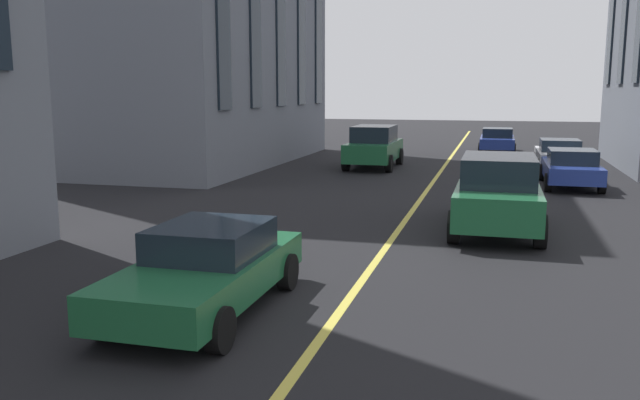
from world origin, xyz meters
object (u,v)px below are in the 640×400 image
object	(u,v)px
car_green_far	(498,193)
car_blue_parked_b	(497,140)
car_blue_trailing	(571,168)
car_green_oncoming	(374,146)
car_white_mid	(559,154)
car_green_parked_a	(207,268)

from	to	relation	value
car_green_far	car_blue_parked_b	bearing A→B (deg)	0.18
car_blue_trailing	car_blue_parked_b	bearing A→B (deg)	11.46
car_green_oncoming	car_white_mid	bearing A→B (deg)	-82.57
car_green_parked_a	car_white_mid	world-z (taller)	same
car_green_parked_a	car_green_far	distance (m)	8.49
car_green_far	car_blue_trailing	distance (m)	8.86
car_blue_trailing	car_blue_parked_b	size ratio (longest dim) A/B	1.00
car_green_far	car_blue_trailing	bearing A→B (deg)	-16.66
car_blue_trailing	car_white_mid	bearing A→B (deg)	0.00
car_blue_parked_b	car_green_far	bearing A→B (deg)	-179.82
car_green_parked_a	car_blue_parked_b	xyz separation A→B (m)	(28.61, -4.32, 0.00)
car_white_mid	car_blue_trailing	bearing A→B (deg)	180.00
car_green_parked_a	car_green_oncoming	world-z (taller)	car_green_oncoming
car_green_far	car_blue_parked_b	world-z (taller)	car_green_far
car_green_parked_a	car_blue_trailing	distance (m)	17.20
car_green_parked_a	car_blue_trailing	world-z (taller)	same
car_blue_trailing	car_green_parked_a	bearing A→B (deg)	156.27
car_green_far	car_white_mid	distance (m)	13.74
car_green_parked_a	car_green_far	xyz separation A→B (m)	(7.26, -4.38, 0.27)
car_blue_trailing	car_green_far	bearing A→B (deg)	163.34
car_white_mid	car_green_far	bearing A→B (deg)	169.34
car_green_oncoming	car_green_far	world-z (taller)	same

